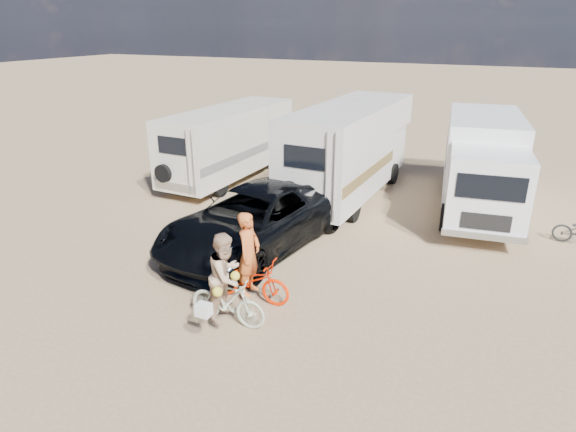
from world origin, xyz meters
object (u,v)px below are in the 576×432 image
at_px(rv_left, 229,145).
at_px(rv_main, 349,152).
at_px(bike_man, 250,280).
at_px(bike_woman, 227,301).
at_px(box_truck, 482,167).
at_px(rider_man, 249,261).
at_px(cooler, 263,240).
at_px(dark_suv, 254,220).
at_px(rider_woman, 226,284).
at_px(crate, 308,223).

bearing_deg(rv_left, rv_main, 0.90).
xyz_separation_m(bike_man, bike_woman, (0.04, -1.01, 0.01)).
xyz_separation_m(rv_main, box_truck, (4.34, 0.37, -0.11)).
relative_size(rider_man, cooler, 3.80).
bearing_deg(box_truck, dark_suv, -140.19).
distance_m(rv_left, rider_woman, 10.25).
relative_size(bike_man, crate, 4.06).
relative_size(bike_man, rider_woman, 1.04).
distance_m(dark_suv, crate, 2.14).
bearing_deg(rv_main, rv_left, -178.81).
bearing_deg(bike_man, bike_woman, 179.99).
height_order(box_truck, bike_man, box_truck).
distance_m(rv_main, rv_left, 4.92).
distance_m(rv_main, bike_woman, 8.78).
xyz_separation_m(bike_man, cooler, (-1.02, 2.59, -0.30)).
xyz_separation_m(rv_left, box_truck, (9.25, 0.26, 0.12)).
distance_m(cooler, crate, 1.86).
bearing_deg(cooler, box_truck, 55.42).
bearing_deg(rv_left, dark_suv, -51.24).
bearing_deg(box_truck, crate, -147.15).
bearing_deg(cooler, rider_woman, -65.24).
xyz_separation_m(rider_man, rider_woman, (0.04, -1.01, -0.03)).
relative_size(rider_man, rider_woman, 1.04).
bearing_deg(rider_woman, dark_suv, 18.70).
xyz_separation_m(rider_man, crate, (-0.40, 4.33, -0.76)).
xyz_separation_m(rv_left, cooler, (4.14, -5.22, -1.17)).
relative_size(dark_suv, bike_woman, 3.55).
relative_size(rv_main, bike_woman, 4.31).
xyz_separation_m(bike_man, rider_woman, (0.04, -1.01, 0.42)).
height_order(rv_left, bike_woman, rv_left).
relative_size(rv_main, bike_man, 3.85).
height_order(box_truck, cooler, box_truck).
distance_m(rv_main, crate, 3.65).
relative_size(rider_man, crate, 4.06).
xyz_separation_m(bike_woman, crate, (-0.43, 5.34, -0.32)).
bearing_deg(rider_man, dark_suv, 23.86).
relative_size(bike_woman, rider_man, 0.89).
height_order(dark_suv, cooler, dark_suv).
bearing_deg(rv_main, bike_man, -85.59).
height_order(rider_woman, cooler, rider_woman).
height_order(cooler, crate, cooler).
bearing_deg(rider_woman, bike_woman, -0.00).
bearing_deg(rider_woman, bike_man, 1.21).
bearing_deg(box_truck, bike_woman, -120.97).
distance_m(rider_man, cooler, 2.88).
distance_m(rv_left, dark_suv, 6.69).
bearing_deg(rider_woman, rv_main, 1.03).
xyz_separation_m(rv_left, rider_man, (5.16, -7.81, -0.42)).
xyz_separation_m(rv_left, rider_woman, (5.20, -8.82, -0.46)).
bearing_deg(box_truck, cooler, -139.90).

